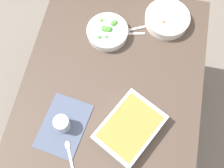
% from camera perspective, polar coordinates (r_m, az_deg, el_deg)
% --- Properties ---
extents(ground_plane, '(6.00, 6.00, 0.00)m').
position_cam_1_polar(ground_plane, '(2.06, 0.00, -7.46)').
color(ground_plane, slate).
extents(dining_table, '(1.20, 0.90, 0.74)m').
position_cam_1_polar(dining_table, '(1.44, 0.00, -1.30)').
color(dining_table, '#4C3D33').
rests_on(dining_table, ground_plane).
extents(placemat, '(0.31, 0.24, 0.00)m').
position_cam_1_polar(placemat, '(1.31, -10.18, -8.65)').
color(placemat, '#4C5670').
rests_on(placemat, dining_table).
extents(stew_bowl, '(0.24, 0.24, 0.06)m').
position_cam_1_polar(stew_bowl, '(1.53, 11.58, 13.36)').
color(stew_bowl, white).
rests_on(stew_bowl, dining_table).
extents(broccoli_bowl, '(0.22, 0.22, 0.07)m').
position_cam_1_polar(broccoli_bowl, '(1.45, -0.95, 11.04)').
color(broccoli_bowl, white).
rests_on(broccoli_bowl, dining_table).
extents(baking_dish, '(0.37, 0.33, 0.06)m').
position_cam_1_polar(baking_dish, '(1.26, 3.80, -9.23)').
color(baking_dish, silver).
rests_on(baking_dish, dining_table).
extents(drink_cup, '(0.07, 0.07, 0.08)m').
position_cam_1_polar(drink_cup, '(1.27, -10.46, -8.29)').
color(drink_cup, '#B2BCC6').
rests_on(drink_cup, dining_table).
extents(spoon_by_stew, '(0.10, 0.16, 0.01)m').
position_cam_1_polar(spoon_by_stew, '(1.54, 12.67, 11.85)').
color(spoon_by_stew, silver).
rests_on(spoon_by_stew, dining_table).
extents(spoon_by_broccoli, '(0.06, 0.17, 0.01)m').
position_cam_1_polar(spoon_by_broccoli, '(1.48, 2.58, 10.55)').
color(spoon_by_broccoli, silver).
rests_on(spoon_by_broccoli, dining_table).
extents(spoon_spare, '(0.17, 0.10, 0.01)m').
position_cam_1_polar(spoon_spare, '(1.28, -8.97, -14.44)').
color(spoon_spare, silver).
rests_on(spoon_spare, dining_table).
extents(fork_on_table, '(0.09, 0.17, 0.01)m').
position_cam_1_polar(fork_on_table, '(1.50, 4.73, 11.52)').
color(fork_on_table, silver).
rests_on(fork_on_table, dining_table).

